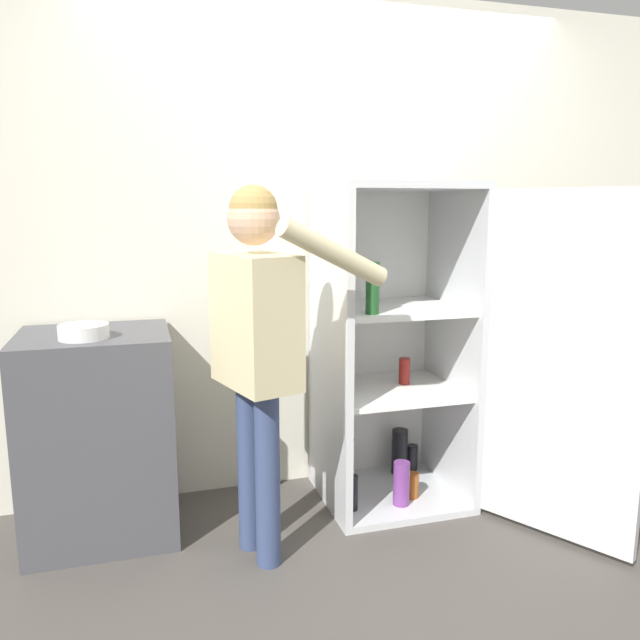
{
  "coord_description": "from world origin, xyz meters",
  "views": [
    {
      "loc": [
        -1.01,
        -2.19,
        1.49
      ],
      "look_at": [
        -0.18,
        0.61,
        0.95
      ],
      "focal_mm": 35.0,
      "sensor_mm": 36.0,
      "label": 1
    }
  ],
  "objects": [
    {
      "name": "ground_plane",
      "position": [
        0.0,
        0.0,
        0.0
      ],
      "size": [
        12.0,
        12.0,
        0.0
      ],
      "primitive_type": "plane",
      "color": "#4C4742"
    },
    {
      "name": "wall_back",
      "position": [
        0.0,
        0.98,
        1.27
      ],
      "size": [
        7.0,
        0.06,
        2.55
      ],
      "color": "silver",
      "rests_on": "ground_plane"
    },
    {
      "name": "refrigerator",
      "position": [
        0.32,
        0.53,
        0.78
      ],
      "size": [
        1.08,
        1.24,
        1.6
      ],
      "color": "silver",
      "rests_on": "ground_plane"
    },
    {
      "name": "person",
      "position": [
        -0.55,
        0.26,
        1.0
      ],
      "size": [
        0.7,
        0.52,
        1.57
      ],
      "color": "#384770",
      "rests_on": "ground_plane"
    },
    {
      "name": "counter",
      "position": [
        -1.21,
        0.65,
        0.47
      ],
      "size": [
        0.65,
        0.55,
        0.94
      ],
      "color": "#4C4C51",
      "rests_on": "ground_plane"
    },
    {
      "name": "bowl",
      "position": [
        -1.24,
        0.55,
        0.97
      ],
      "size": [
        0.21,
        0.21,
        0.06
      ],
      "color": "white",
      "rests_on": "counter"
    }
  ]
}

